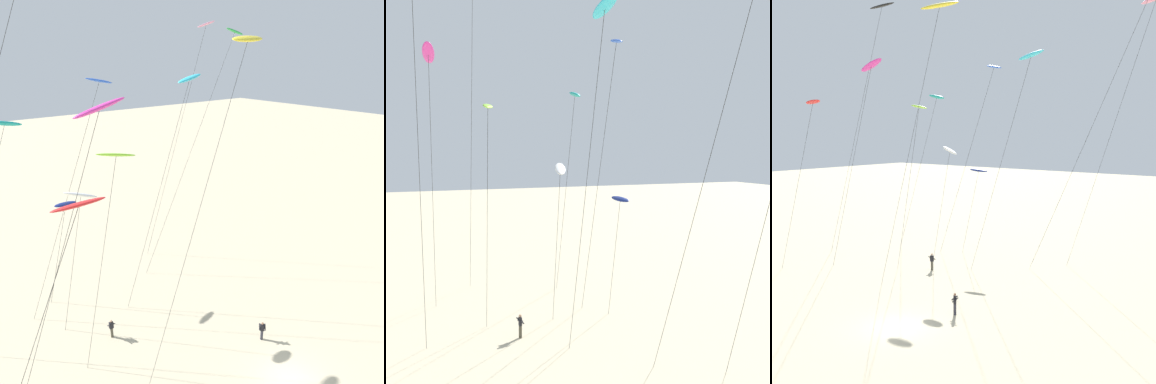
# 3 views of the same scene
# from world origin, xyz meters

# --- Properties ---
(kite_white) EXTENTS (3.83, 1.59, 12.25)m
(kite_white) POSITION_xyz_m (-7.70, 15.30, 11.61)
(kite_white) COLOR white
(kite_white) RESTS_ON ground
(kite_navy) EXTENTS (3.51, 0.96, 9.67)m
(kite_navy) POSITION_xyz_m (-7.40, 19.81, 9.33)
(kite_navy) COLOR navy
(kite_navy) RESTS_ON ground
(kite_magenta) EXTENTS (8.69, 1.26, 19.99)m
(kite_magenta) POSITION_xyz_m (-9.63, 6.80, 19.18)
(kite_magenta) COLOR #D8339E
(kite_magenta) RESTS_ON ground
(kite_lime) EXTENTS (4.78, 1.34, 16.15)m
(kite_lime) POSITION_xyz_m (-7.12, 10.18, 15.58)
(kite_lime) COLOR #8CD833
(kite_lime) RESTS_ON ground
(kite_cyan) EXTENTS (8.06, 1.06, 20.47)m
(kite_cyan) POSITION_xyz_m (2.15, 14.16, 19.81)
(kite_cyan) COLOR #33BFE0
(kite_cyan) RESTS_ON ground
(kite_blue) EXTENTS (8.85, 1.32, 20.23)m
(kite_blue) POSITION_xyz_m (-4.28, 17.87, 19.49)
(kite_blue) COLOR blue
(kite_blue) RESTS_ON ground
(kite_teal) EXTENTS (7.60, 1.12, 17.74)m
(kite_teal) POSITION_xyz_m (-11.72, 17.91, 17.10)
(kite_teal) COLOR teal
(kite_teal) RESTS_ON ground
(kite_flyer_middle) EXTENTS (0.56, 0.54, 1.67)m
(kite_flyer_middle) POSITION_xyz_m (-7.52, 12.27, 0.89)
(kite_flyer_middle) COLOR #4C4738
(kite_flyer_middle) RESTS_ON ground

